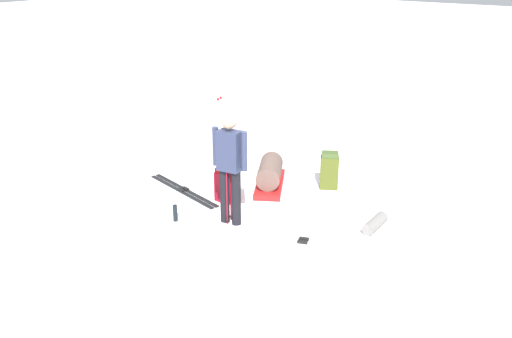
% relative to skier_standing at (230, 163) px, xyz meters
% --- Properties ---
extents(ground_plane, '(80.00, 80.00, 0.00)m').
position_rel_skier_standing_xyz_m(ground_plane, '(0.58, -0.04, -0.95)').
color(ground_plane, white).
extents(skier_standing, '(0.27, 0.57, 1.70)m').
position_rel_skier_standing_xyz_m(skier_standing, '(0.00, 0.00, 0.00)').
color(skier_standing, black).
rests_on(skier_standing, ground_plane).
extents(ski_pair_near, '(0.56, 1.83, 0.05)m').
position_rel_skier_standing_xyz_m(ski_pair_near, '(0.43, 1.42, -0.94)').
color(ski_pair_near, black).
rests_on(ski_pair_near, ground_plane).
extents(ski_pair_far, '(0.79, 1.79, 0.05)m').
position_rel_skier_standing_xyz_m(ski_pair_far, '(0.12, -1.22, -0.94)').
color(ski_pair_far, silver).
rests_on(ski_pair_far, ground_plane).
extents(backpack_large_dark, '(0.35, 0.38, 0.65)m').
position_rel_skier_standing_xyz_m(backpack_large_dark, '(2.06, -0.50, -0.63)').
color(backpack_large_dark, '#48501B').
rests_on(backpack_large_dark, ground_plane).
extents(backpack_bright, '(0.30, 0.33, 0.57)m').
position_rel_skier_standing_xyz_m(backpack_bright, '(0.59, 0.57, -0.67)').
color(backpack_bright, maroon).
rests_on(backpack_bright, ground_plane).
extents(ski_poles_planted_near, '(0.21, 0.11, 1.22)m').
position_rel_skier_standing_xyz_m(ski_poles_planted_near, '(-0.00, 0.03, -0.27)').
color(ski_poles_planted_near, maroon).
rests_on(ski_poles_planted_near, ground_plane).
extents(ski_poles_planted_far, '(0.18, 0.10, 1.40)m').
position_rel_skier_standing_xyz_m(ski_poles_planted_far, '(1.59, 1.55, -0.18)').
color(ski_poles_planted_far, '#AEB4C8').
rests_on(ski_poles_planted_far, ground_plane).
extents(gear_sled, '(1.33, 1.04, 0.49)m').
position_rel_skier_standing_xyz_m(gear_sled, '(1.50, 0.35, -0.73)').
color(gear_sled, red).
rests_on(gear_sled, ground_plane).
extents(sleeping_mat_rolled, '(0.56, 0.21, 0.18)m').
position_rel_skier_standing_xyz_m(sleeping_mat_rolled, '(1.12, -1.84, -0.86)').
color(sleeping_mat_rolled, gray).
rests_on(sleeping_mat_rolled, ground_plane).
extents(thermos_bottle, '(0.07, 0.07, 0.26)m').
position_rel_skier_standing_xyz_m(thermos_bottle, '(-0.47, 0.71, -0.82)').
color(thermos_bottle, black).
rests_on(thermos_bottle, ground_plane).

